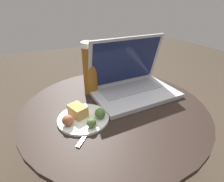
% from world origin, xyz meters
% --- Properties ---
extents(ground_plane, '(6.00, 6.00, 0.00)m').
position_xyz_m(ground_plane, '(0.00, 0.00, 0.00)').
color(ground_plane, '#382D23').
extents(table, '(0.75, 0.75, 0.49)m').
position_xyz_m(table, '(0.00, 0.00, 0.36)').
color(table, '#515156').
rests_on(table, ground_plane).
extents(laptop, '(0.38, 0.26, 0.25)m').
position_xyz_m(laptop, '(0.12, 0.07, 0.54)').
color(laptop, '#B2B2B7').
rests_on(laptop, table).
extents(beer_glass, '(0.06, 0.06, 0.24)m').
position_xyz_m(beer_glass, '(-0.05, 0.15, 0.61)').
color(beer_glass, brown).
rests_on(beer_glass, table).
extents(snack_plate, '(0.19, 0.19, 0.05)m').
position_xyz_m(snack_plate, '(-0.15, -0.04, 0.50)').
color(snack_plate, silver).
rests_on(snack_plate, table).
extents(fork, '(0.12, 0.13, 0.01)m').
position_xyz_m(fork, '(-0.13, -0.10, 0.49)').
color(fork, silver).
rests_on(fork, table).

